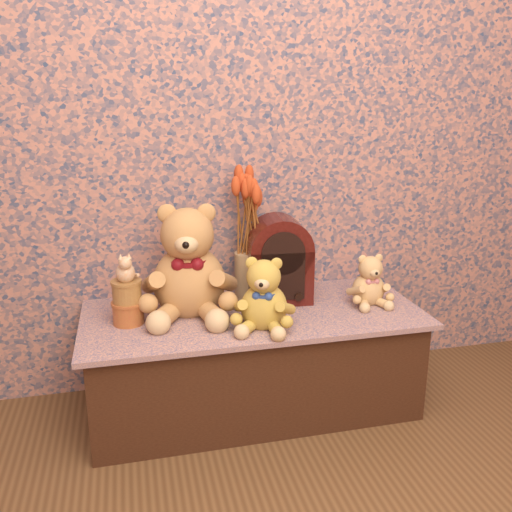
{
  "coord_description": "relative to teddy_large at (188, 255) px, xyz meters",
  "views": [
    {
      "loc": [
        -0.45,
        -0.7,
        1.22
      ],
      "look_at": [
        0.0,
        1.17,
        0.65
      ],
      "focal_mm": 38.16,
      "sensor_mm": 36.0,
      "label": 1
    }
  ],
  "objects": [
    {
      "name": "ceramic_vase",
      "position": [
        0.26,
        0.09,
        -0.13
      ],
      "size": [
        0.15,
        0.15,
        0.2
      ],
      "primitive_type": "cylinder",
      "rotation": [
        0.0,
        0.0,
        -0.29
      ],
      "color": "tan",
      "rests_on": "display_shelf"
    },
    {
      "name": "cat_figurine",
      "position": [
        -0.23,
        -0.06,
        -0.01
      ],
      "size": [
        0.09,
        0.1,
        0.11
      ],
      "primitive_type": null,
      "rotation": [
        0.0,
        0.0,
        0.07
      ],
      "color": "silver",
      "rests_on": "biscuit_tin_upper"
    },
    {
      "name": "biscuit_tin_upper",
      "position": [
        -0.23,
        -0.06,
        -0.11
      ],
      "size": [
        0.11,
        0.11,
        0.08
      ],
      "primitive_type": "cylinder",
      "rotation": [
        0.0,
        0.0,
        0.06
      ],
      "color": "tan",
      "rests_on": "biscuit_tin_lower"
    },
    {
      "name": "display_shelf",
      "position": [
        0.24,
        -0.06,
        -0.44
      ],
      "size": [
        1.31,
        0.58,
        0.41
      ],
      "primitive_type": "cube",
      "color": "#3A4076",
      "rests_on": "ground"
    },
    {
      "name": "biscuit_tin_lower",
      "position": [
        -0.23,
        -0.06,
        -0.19
      ],
      "size": [
        0.13,
        0.13,
        0.08
      ],
      "primitive_type": "cylinder",
      "rotation": [
        0.0,
        0.0,
        0.19
      ],
      "color": "#C08738",
      "rests_on": "display_shelf"
    },
    {
      "name": "teddy_medium",
      "position": [
        0.25,
        -0.2,
        -0.09
      ],
      "size": [
        0.3,
        0.33,
        0.28
      ],
      "primitive_type": null,
      "rotation": [
        0.0,
        0.0,
        -0.37
      ],
      "color": "gold",
      "rests_on": "display_shelf"
    },
    {
      "name": "cathedral_radio",
      "position": [
        0.37,
        0.05,
        -0.05
      ],
      "size": [
        0.27,
        0.2,
        0.35
      ],
      "primitive_type": null,
      "rotation": [
        0.0,
        0.0,
        -0.08
      ],
      "color": "#3D0E0B",
      "rests_on": "display_shelf"
    },
    {
      "name": "teddy_small",
      "position": [
        0.71,
        -0.08,
        -0.12
      ],
      "size": [
        0.18,
        0.21,
        0.22
      ],
      "primitive_type": null,
      "rotation": [
        0.0,
        0.0,
        -0.02
      ],
      "color": "#E4B06C",
      "rests_on": "display_shelf"
    },
    {
      "name": "teddy_large",
      "position": [
        0.0,
        0.0,
        0.0
      ],
      "size": [
        0.43,
        0.49,
        0.46
      ],
      "primitive_type": null,
      "rotation": [
        0.0,
        0.0,
        -0.16
      ],
      "color": "#AD7343",
      "rests_on": "display_shelf"
    },
    {
      "name": "dried_stalks",
      "position": [
        0.26,
        0.09,
        0.16
      ],
      "size": [
        0.24,
        0.24,
        0.39
      ],
      "primitive_type": null,
      "rotation": [
        0.0,
        0.0,
        0.15
      ],
      "color": "#C6461F",
      "rests_on": "ceramic_vase"
    }
  ]
}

